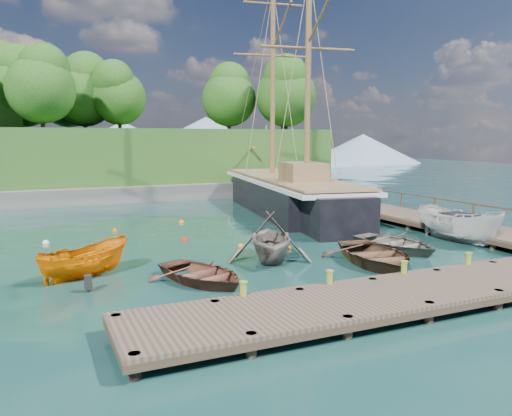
{
  "coord_description": "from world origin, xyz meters",
  "views": [
    {
      "loc": [
        -9.49,
        -18.26,
        5.24
      ],
      "look_at": [
        -0.11,
        2.66,
        2.0
      ],
      "focal_mm": 35.0,
      "sensor_mm": 36.0,
      "label": 1
    }
  ],
  "objects_px": {
    "rowboat_3": "(395,250)",
    "cabin_boat_white": "(458,242)",
    "motorboat_orange": "(86,277)",
    "rowboat_0": "(202,282)",
    "rowboat_2": "(375,264)",
    "rowboat_1": "(270,260)",
    "schooner": "(288,197)"
  },
  "relations": [
    {
      "from": "rowboat_1",
      "to": "rowboat_3",
      "type": "xyz_separation_m",
      "value": [
        6.18,
        -0.69,
        0.0
      ]
    },
    {
      "from": "rowboat_0",
      "to": "rowboat_1",
      "type": "relative_size",
      "value": 0.96
    },
    {
      "from": "motorboat_orange",
      "to": "schooner",
      "type": "bearing_deg",
      "value": -77.87
    },
    {
      "from": "rowboat_1",
      "to": "rowboat_2",
      "type": "bearing_deg",
      "value": -10.74
    },
    {
      "from": "rowboat_0",
      "to": "rowboat_3",
      "type": "bearing_deg",
      "value": -12.83
    },
    {
      "from": "rowboat_3",
      "to": "motorboat_orange",
      "type": "xyz_separation_m",
      "value": [
        -13.69,
        1.22,
        0.0
      ]
    },
    {
      "from": "rowboat_1",
      "to": "rowboat_2",
      "type": "relative_size",
      "value": 0.86
    },
    {
      "from": "rowboat_2",
      "to": "cabin_boat_white",
      "type": "xyz_separation_m",
      "value": [
        6.65,
        1.92,
        0.0
      ]
    },
    {
      "from": "motorboat_orange",
      "to": "rowboat_0",
      "type": "bearing_deg",
      "value": -148.67
    },
    {
      "from": "motorboat_orange",
      "to": "cabin_boat_white",
      "type": "relative_size",
      "value": 0.73
    },
    {
      "from": "rowboat_1",
      "to": "schooner",
      "type": "distance_m",
      "value": 14.01
    },
    {
      "from": "cabin_boat_white",
      "to": "rowboat_3",
      "type": "bearing_deg",
      "value": -179.06
    },
    {
      "from": "rowboat_3",
      "to": "schooner",
      "type": "height_order",
      "value": "schooner"
    },
    {
      "from": "rowboat_3",
      "to": "cabin_boat_white",
      "type": "distance_m",
      "value": 4.2
    },
    {
      "from": "rowboat_3",
      "to": "motorboat_orange",
      "type": "height_order",
      "value": "motorboat_orange"
    },
    {
      "from": "rowboat_2",
      "to": "motorboat_orange",
      "type": "bearing_deg",
      "value": 176.83
    },
    {
      "from": "motorboat_orange",
      "to": "schooner",
      "type": "distance_m",
      "value": 18.64
    },
    {
      "from": "rowboat_1",
      "to": "rowboat_3",
      "type": "bearing_deg",
      "value": 15.41
    },
    {
      "from": "rowboat_0",
      "to": "rowboat_2",
      "type": "distance_m",
      "value": 7.43
    },
    {
      "from": "rowboat_1",
      "to": "rowboat_0",
      "type": "bearing_deg",
      "value": -130.67
    },
    {
      "from": "rowboat_0",
      "to": "rowboat_1",
      "type": "bearing_deg",
      "value": 7.59
    },
    {
      "from": "rowboat_0",
      "to": "schooner",
      "type": "relative_size",
      "value": 0.15
    },
    {
      "from": "rowboat_0",
      "to": "cabin_boat_white",
      "type": "bearing_deg",
      "value": -14.01
    },
    {
      "from": "rowboat_1",
      "to": "schooner",
      "type": "relative_size",
      "value": 0.16
    },
    {
      "from": "cabin_boat_white",
      "to": "rowboat_1",
      "type": "bearing_deg",
      "value": 175.24
    },
    {
      "from": "rowboat_0",
      "to": "motorboat_orange",
      "type": "xyz_separation_m",
      "value": [
        -3.82,
        2.46,
        0.0
      ]
    },
    {
      "from": "rowboat_0",
      "to": "schooner",
      "type": "xyz_separation_m",
      "value": [
        10.85,
        13.92,
        1.07
      ]
    },
    {
      "from": "rowboat_0",
      "to": "rowboat_2",
      "type": "height_order",
      "value": "rowboat_2"
    },
    {
      "from": "rowboat_1",
      "to": "rowboat_2",
      "type": "height_order",
      "value": "rowboat_1"
    },
    {
      "from": "rowboat_0",
      "to": "rowboat_3",
      "type": "distance_m",
      "value": 9.95
    },
    {
      "from": "rowboat_2",
      "to": "rowboat_3",
      "type": "bearing_deg",
      "value": 45.72
    },
    {
      "from": "motorboat_orange",
      "to": "cabin_boat_white",
      "type": "xyz_separation_m",
      "value": [
        17.88,
        -0.98,
        0.0
      ]
    }
  ]
}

